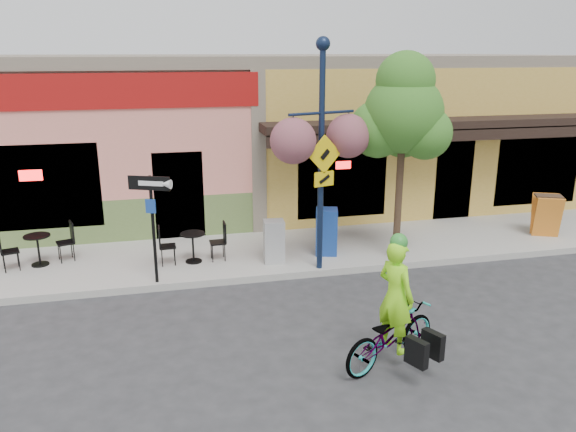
# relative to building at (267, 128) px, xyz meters

# --- Properties ---
(ground) EXTENTS (90.00, 90.00, 0.00)m
(ground) POSITION_rel_building_xyz_m (0.00, -7.50, -2.25)
(ground) COLOR #2D2D30
(ground) RESTS_ON ground
(sidewalk) EXTENTS (24.00, 3.00, 0.15)m
(sidewalk) POSITION_rel_building_xyz_m (0.00, -5.50, -2.17)
(sidewalk) COLOR #9E9B93
(sidewalk) RESTS_ON ground
(curb) EXTENTS (24.00, 0.12, 0.15)m
(curb) POSITION_rel_building_xyz_m (0.00, -6.95, -2.17)
(curb) COLOR #A8A59E
(curb) RESTS_ON ground
(building) EXTENTS (18.20, 8.20, 4.50)m
(building) POSITION_rel_building_xyz_m (0.00, 0.00, 0.00)
(building) COLOR #E98473
(building) RESTS_ON ground
(bicycle) EXTENTS (1.96, 1.37, 0.98)m
(bicycle) POSITION_rel_building_xyz_m (-0.17, -10.56, -1.76)
(bicycle) COLOR maroon
(bicycle) RESTS_ON ground
(cyclist_rider) EXTENTS (0.65, 0.75, 1.75)m
(cyclist_rider) POSITION_rel_building_xyz_m (-0.12, -10.56, -1.38)
(cyclist_rider) COLOR #96FF1A
(cyclist_rider) RESTS_ON ground
(lamp_post) EXTENTS (1.63, 1.02, 4.77)m
(lamp_post) POSITION_rel_building_xyz_m (-0.21, -6.85, 0.28)
(lamp_post) COLOR #121F3B
(lamp_post) RESTS_ON sidewalk
(one_way_sign) EXTENTS (0.85, 0.50, 2.19)m
(one_way_sign) POSITION_rel_building_xyz_m (-3.62, -6.85, -1.00)
(one_way_sign) COLOR black
(one_way_sign) RESTS_ON sidewalk
(cafe_set_left) EXTENTS (1.63, 1.15, 0.89)m
(cafe_set_left) POSITION_rel_building_xyz_m (-6.09, -5.32, -1.66)
(cafe_set_left) COLOR black
(cafe_set_left) RESTS_ON sidewalk
(cafe_set_right) EXTENTS (1.46, 0.75, 0.87)m
(cafe_set_right) POSITION_rel_building_xyz_m (-2.82, -5.89, -1.67)
(cafe_set_right) COLOR black
(cafe_set_right) RESTS_ON sidewalk
(newspaper_box_blue) EXTENTS (0.58, 0.54, 1.07)m
(newspaper_box_blue) POSITION_rel_building_xyz_m (0.18, -6.06, -1.57)
(newspaper_box_blue) COLOR navy
(newspaper_box_blue) RESTS_ON sidewalk
(newspaper_box_grey) EXTENTS (0.47, 0.43, 0.95)m
(newspaper_box_grey) POSITION_rel_building_xyz_m (-1.08, -6.28, -1.63)
(newspaper_box_grey) COLOR #A1A1A1
(newspaper_box_grey) RESTS_ON sidewalk
(street_tree) EXTENTS (2.05, 2.05, 4.55)m
(street_tree) POSITION_rel_building_xyz_m (1.62, -6.68, 0.18)
(street_tree) COLOR #3D7A26
(street_tree) RESTS_ON sidewalk
(sandwich_board) EXTENTS (0.76, 0.68, 1.05)m
(sandwich_board) POSITION_rel_building_xyz_m (5.86, -6.20, -1.58)
(sandwich_board) COLOR orange
(sandwich_board) RESTS_ON sidewalk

